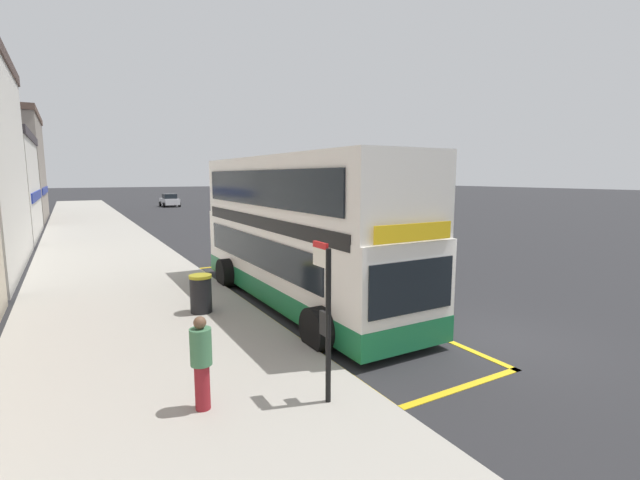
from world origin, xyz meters
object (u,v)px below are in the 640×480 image
at_px(bus_stop_sign, 326,309).
at_px(litter_bin, 201,294).
at_px(parked_car_white_kerbside, 297,222).
at_px(pedestrian_waiting_near_sign, 201,360).
at_px(double_decker_bus, 298,235).
at_px(parked_car_white_across, 170,200).

xyz_separation_m(bus_stop_sign, litter_bin, (-0.55, 5.78, -1.03)).
relative_size(parked_car_white_kerbside, pedestrian_waiting_near_sign, 2.74).
height_order(bus_stop_sign, parked_car_white_kerbside, bus_stop_sign).
height_order(parked_car_white_kerbside, litter_bin, parked_car_white_kerbside).
bearing_deg(double_decker_bus, bus_stop_sign, -112.80).
relative_size(parked_car_white_kerbside, litter_bin, 4.03).
height_order(double_decker_bus, litter_bin, double_decker_bus).
height_order(parked_car_white_across, parked_car_white_kerbside, same).
xyz_separation_m(parked_car_white_kerbside, pedestrian_waiting_near_sign, (-11.47, -19.39, 0.16)).
xyz_separation_m(double_decker_bus, parked_car_white_kerbside, (7.17, 14.29, -1.26)).
height_order(bus_stop_sign, parked_car_white_across, bus_stop_sign).
xyz_separation_m(bus_stop_sign, pedestrian_waiting_near_sign, (-1.86, 0.72, -0.73)).
relative_size(bus_stop_sign, pedestrian_waiting_near_sign, 1.72).
bearing_deg(pedestrian_waiting_near_sign, parked_car_white_kerbside, 59.38).
bearing_deg(double_decker_bus, litter_bin, -179.17).
distance_m(parked_car_white_kerbside, pedestrian_waiting_near_sign, 22.53).
relative_size(pedestrian_waiting_near_sign, litter_bin, 1.47).
height_order(bus_stop_sign, pedestrian_waiting_near_sign, bus_stop_sign).
xyz_separation_m(parked_car_white_across, pedestrian_waiting_near_sign, (-9.49, -51.44, 0.16)).
xyz_separation_m(double_decker_bus, pedestrian_waiting_near_sign, (-4.30, -5.10, -1.10)).
distance_m(parked_car_white_kerbside, litter_bin, 17.57).
height_order(pedestrian_waiting_near_sign, litter_bin, pedestrian_waiting_near_sign).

